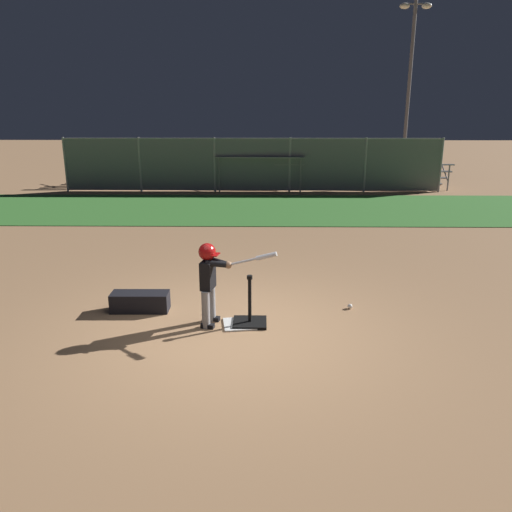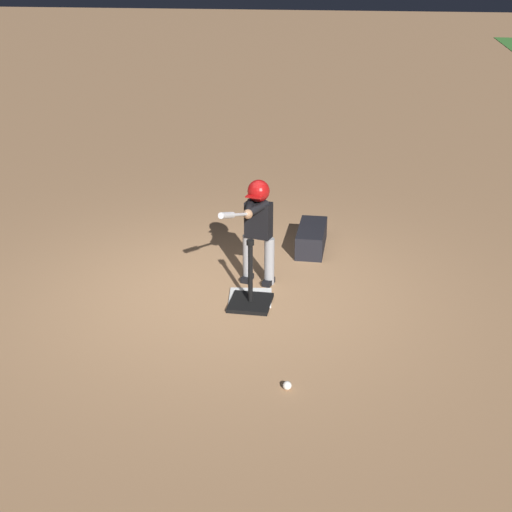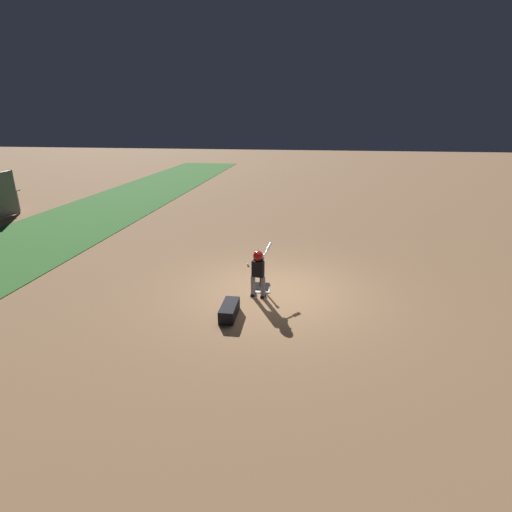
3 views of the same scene
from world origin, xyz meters
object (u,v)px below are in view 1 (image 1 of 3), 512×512
object	(u,v)px
batting_tee	(250,318)
equipment_bag	(140,302)
baseball	(350,306)
bleachers_center	(117,171)
batter_child	(210,274)
bleachers_right_center	(261,171)
bleachers_left_center	(398,174)

from	to	relation	value
batting_tee	equipment_bag	distance (m)	1.70
baseball	bleachers_center	distance (m)	14.93
batter_child	bleachers_right_center	bearing A→B (deg)	87.24
batter_child	bleachers_left_center	size ratio (longest dim) A/B	0.30
baseball	equipment_bag	size ratio (longest dim) A/B	0.09
bleachers_center	bleachers_right_center	distance (m)	5.84
batting_tee	bleachers_right_center	xyz separation A→B (m)	(0.09, 12.79, 0.54)
baseball	bleachers_center	size ratio (longest dim) A/B	0.02
bleachers_right_center	batting_tee	bearing A→B (deg)	-90.40
bleachers_right_center	baseball	bearing A→B (deg)	-83.50
equipment_bag	batter_child	bearing A→B (deg)	-24.34
bleachers_right_center	bleachers_left_center	distance (m)	5.29
bleachers_right_center	batter_child	bearing A→B (deg)	-92.76
batter_child	bleachers_right_center	world-z (taller)	bleachers_right_center
baseball	bleachers_right_center	bearing A→B (deg)	96.50
baseball	bleachers_left_center	xyz separation A→B (m)	(3.89, 12.48, 0.45)
batter_child	baseball	bearing A→B (deg)	16.51
bleachers_right_center	equipment_bag	bearing A→B (deg)	-97.95
bleachers_right_center	bleachers_center	bearing A→B (deg)	171.48
batter_child	baseball	size ratio (longest dim) A/B	15.67
batter_child	baseball	world-z (taller)	batter_child
batting_tee	baseball	xyz separation A→B (m)	(1.48, 0.57, -0.05)
batting_tee	bleachers_left_center	size ratio (longest dim) A/B	0.18
batter_child	equipment_bag	world-z (taller)	batter_child
bleachers_center	bleachers_right_center	world-z (taller)	bleachers_right_center
batter_child	bleachers_center	size ratio (longest dim) A/B	0.34
baseball	bleachers_left_center	bearing A→B (deg)	72.70
batting_tee	bleachers_right_center	world-z (taller)	bleachers_right_center
batter_child	bleachers_left_center	world-z (taller)	batter_child
batter_child	equipment_bag	size ratio (longest dim) A/B	1.38
bleachers_right_center	equipment_bag	world-z (taller)	bleachers_right_center
batter_child	equipment_bag	bearing A→B (deg)	156.42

